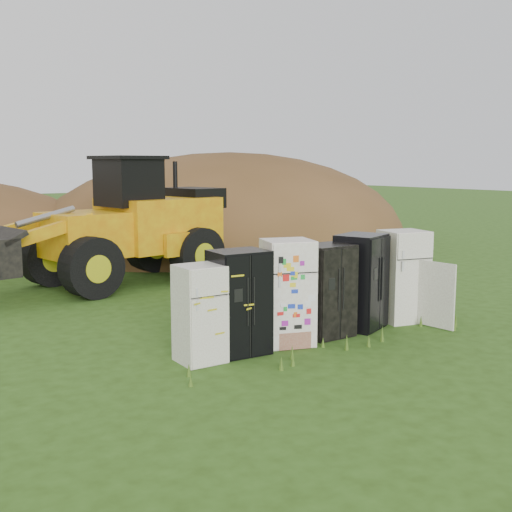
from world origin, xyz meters
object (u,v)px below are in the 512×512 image
Objects in this scene: fridge_dark_mid at (327,290)px; fridge_black_right at (360,282)px; fridge_black_side at (239,302)px; wheel_loader at (102,222)px; fridge_sticker at (288,292)px; fridge_leftmost at (200,314)px; fridge_open_door at (403,276)px.

fridge_black_right is at bearing 3.81° from fridge_dark_mid.
fridge_black_right is (2.89, 0.03, 0.04)m from fridge_black_side.
wheel_loader is at bearing 91.43° from fridge_black_side.
fridge_black_right reaches higher than fridge_black_side.
fridge_leftmost is at bearing -161.31° from fridge_sticker.
wheel_loader is (-0.63, 7.08, 0.77)m from fridge_sticker.
wheel_loader is (0.40, 7.05, 0.82)m from fridge_black_side.
fridge_leftmost is at bearing -173.98° from fridge_black_side.
fridge_open_door reaches higher than fridge_dark_mid.
fridge_open_door is at bearing 1.57° from fridge_leftmost.
fridge_open_door is (1.13, -0.07, 0.01)m from fridge_black_right.
wheel_loader is at bearing 114.08° from fridge_sticker.
fridge_black_right is (1.86, 0.05, -0.01)m from fridge_sticker.
fridge_open_door is at bearing 0.02° from fridge_dark_mid.
fridge_black_right is (3.67, 0.04, 0.13)m from fridge_leftmost.
wheel_loader is at bearing 88.82° from fridge_black_right.
fridge_leftmost is 2.75m from fridge_dark_mid.
fridge_black_side is (0.79, 0.02, 0.09)m from fridge_leftmost.
fridge_open_door is (2.99, -0.02, -0.01)m from fridge_sticker.
fridge_sticker reaches higher than fridge_dark_mid.
fridge_sticker is at bearing 1.59° from fridge_leftmost.
fridge_open_door is at bearing 4.00° from fridge_black_side.
fridge_black_side is at bearing -166.02° from fridge_open_door.
fridge_black_right is 0.99× the size of fridge_open_door.
fridge_sticker reaches higher than fridge_black_right.
wheel_loader is at bearing 82.38° from fridge_leftmost.
fridge_leftmost is 1.82m from fridge_sticker.
fridge_dark_mid is at bearing 19.34° from fridge_sticker.
fridge_black_right is at bearing -79.37° from wheel_loader.
fridge_dark_mid is at bearing 4.00° from fridge_black_side.
fridge_black_side is 0.96× the size of fridge_black_right.
fridge_black_side is 2.89m from fridge_black_right.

